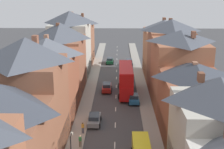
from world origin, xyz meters
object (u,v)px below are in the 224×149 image
(double_decker_bus_lead, at_px, (126,79))
(pedestrian_mid_right, at_px, (83,127))
(car_mid_white, at_px, (107,87))
(pedestrian_mid_left, at_px, (80,140))
(car_parked_right_a, at_px, (94,119))
(car_parked_left_b, at_px, (110,61))
(car_near_blue, at_px, (134,98))
(car_parked_left_a, at_px, (129,62))

(double_decker_bus_lead, bearing_deg, pedestrian_mid_right, -110.34)
(car_mid_white, xyz_separation_m, pedestrian_mid_left, (-2.51, -21.84, 0.21))
(car_parked_right_a, distance_m, car_parked_left_b, 36.75)
(car_near_blue, relative_size, car_parked_right_a, 0.89)
(car_near_blue, height_order, pedestrian_mid_right, pedestrian_mid_right)
(double_decker_bus_lead, xyz_separation_m, pedestrian_mid_left, (-6.11, -20.46, -1.78))
(double_decker_bus_lead, relative_size, car_mid_white, 2.39)
(car_parked_left_b, height_order, pedestrian_mid_right, pedestrian_mid_right)
(car_near_blue, bearing_deg, pedestrian_mid_right, -122.13)
(car_parked_left_a, distance_m, car_mid_white, 20.66)
(car_parked_left_a, distance_m, car_parked_right_a, 35.43)
(pedestrian_mid_left, relative_size, pedestrian_mid_right, 1.00)
(car_parked_left_a, bearing_deg, car_mid_white, -103.72)
(car_parked_left_a, xyz_separation_m, pedestrian_mid_right, (-7.50, -38.16, 0.18))
(double_decker_bus_lead, xyz_separation_m, car_near_blue, (1.31, -4.76, -2.00))
(pedestrian_mid_right, bearing_deg, pedestrian_mid_left, -88.65)
(double_decker_bus_lead, height_order, pedestrian_mid_left, double_decker_bus_lead)
(car_parked_right_a, distance_m, pedestrian_mid_left, 7.14)
(pedestrian_mid_left, xyz_separation_m, pedestrian_mid_right, (-0.09, 3.75, 0.00))
(car_parked_left_a, relative_size, car_mid_white, 0.91)
(car_mid_white, bearing_deg, car_parked_left_b, 90.00)
(car_parked_left_a, distance_m, pedestrian_mid_left, 42.57)
(car_near_blue, bearing_deg, double_decker_bus_lead, 105.37)
(car_parked_left_b, bearing_deg, car_parked_left_a, -20.58)
(pedestrian_mid_right, bearing_deg, car_parked_left_b, 86.28)
(car_parked_right_a, height_order, car_parked_left_b, car_parked_left_b)
(car_mid_white, relative_size, pedestrian_mid_right, 2.81)
(car_near_blue, xyz_separation_m, pedestrian_mid_left, (-7.41, -15.70, 0.22))
(car_parked_right_a, xyz_separation_m, pedestrian_mid_right, (-1.30, -3.28, 0.24))
(car_parked_left_b, height_order, pedestrian_mid_left, pedestrian_mid_left)
(car_parked_right_a, height_order, pedestrian_mid_left, pedestrian_mid_left)
(car_parked_left_a, height_order, car_mid_white, car_parked_left_a)
(double_decker_bus_lead, xyz_separation_m, car_parked_right_a, (-4.89, -13.43, -2.02))
(double_decker_bus_lead, xyz_separation_m, car_parked_left_b, (-3.59, 23.29, -2.01))
(car_near_blue, bearing_deg, pedestrian_mid_left, -115.28)
(car_parked_left_a, xyz_separation_m, pedestrian_mid_left, (-7.41, -41.91, 0.18))
(car_parked_left_a, bearing_deg, car_parked_right_a, -100.08)
(car_parked_left_b, bearing_deg, pedestrian_mid_left, -93.29)
(car_near_blue, xyz_separation_m, car_parked_left_a, (0.00, 26.22, 0.04))
(car_parked_left_a, relative_size, car_parked_left_b, 1.04)
(car_parked_right_a, height_order, pedestrian_mid_right, pedestrian_mid_right)
(double_decker_bus_lead, bearing_deg, car_mid_white, 159.03)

